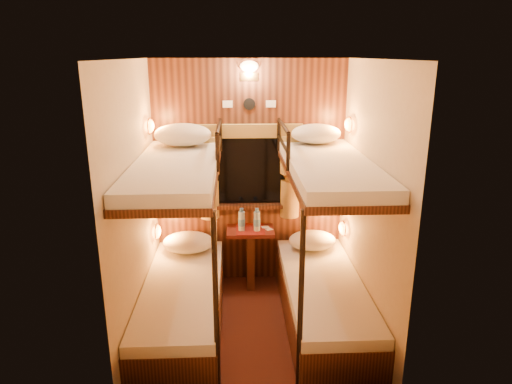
{
  "coord_description": "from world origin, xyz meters",
  "views": [
    {
      "loc": [
        -0.15,
        -3.67,
        2.44
      ],
      "look_at": [
        0.03,
        0.15,
        1.28
      ],
      "focal_mm": 32.0,
      "sensor_mm": 36.0,
      "label": 1
    }
  ],
  "objects_px": {
    "bunk_left": "(181,272)",
    "table": "(250,250)",
    "bottle_right": "(257,221)",
    "bunk_right": "(324,269)",
    "bottle_left": "(242,221)"
  },
  "relations": [
    {
      "from": "bunk_left",
      "to": "bottle_right",
      "type": "bearing_deg",
      "value": 45.69
    },
    {
      "from": "bunk_left",
      "to": "bottle_left",
      "type": "height_order",
      "value": "bunk_left"
    },
    {
      "from": "bottle_left",
      "to": "bunk_left",
      "type": "bearing_deg",
      "value": -126.75
    },
    {
      "from": "bunk_right",
      "to": "bottle_left",
      "type": "distance_m",
      "value": 1.07
    },
    {
      "from": "bunk_right",
      "to": "bottle_right",
      "type": "distance_m",
      "value": 0.96
    },
    {
      "from": "bottle_left",
      "to": "bottle_right",
      "type": "bearing_deg",
      "value": -4.02
    },
    {
      "from": "bunk_left",
      "to": "table",
      "type": "distance_m",
      "value": 1.02
    },
    {
      "from": "bunk_left",
      "to": "bunk_right",
      "type": "xyz_separation_m",
      "value": [
        1.3,
        0.0,
        0.0
      ]
    },
    {
      "from": "bunk_left",
      "to": "bunk_right",
      "type": "distance_m",
      "value": 1.3
    },
    {
      "from": "table",
      "to": "bottle_left",
      "type": "height_order",
      "value": "bottle_left"
    },
    {
      "from": "table",
      "to": "bottle_right",
      "type": "bearing_deg",
      "value": -35.14
    },
    {
      "from": "bunk_left",
      "to": "table",
      "type": "xyz_separation_m",
      "value": [
        0.65,
        0.78,
        -0.14
      ]
    },
    {
      "from": "bottle_left",
      "to": "bunk_right",
      "type": "bearing_deg",
      "value": -45.19
    },
    {
      "from": "bunk_right",
      "to": "table",
      "type": "xyz_separation_m",
      "value": [
        -0.65,
        0.78,
        -0.14
      ]
    },
    {
      "from": "bunk_left",
      "to": "bunk_right",
      "type": "relative_size",
      "value": 1.0
    }
  ]
}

